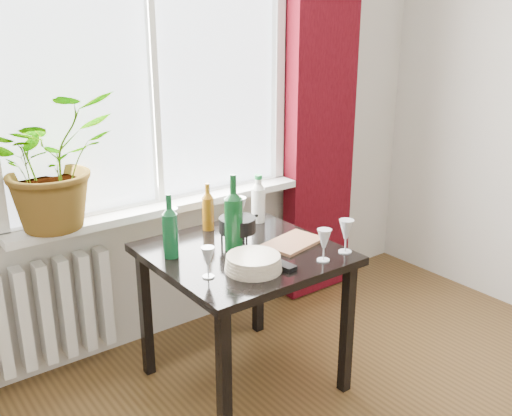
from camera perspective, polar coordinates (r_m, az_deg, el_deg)
window at (r=3.08m, az=-10.49°, el=14.35°), size 1.72×0.08×1.62m
windowsill at (r=3.17m, az=-9.11°, el=0.20°), size 1.72×0.20×0.04m
curtain at (r=3.68m, az=6.56°, el=10.41°), size 0.50×0.12×2.56m
radiator at (r=3.13m, az=-21.33°, el=-10.07°), size 0.80×0.10×0.55m
table at (r=2.80m, az=-1.27°, el=-5.97°), size 0.85×0.85×0.74m
potted_plant at (r=2.84m, az=-19.83°, el=4.45°), size 0.66×0.59×0.65m
wine_bottle_left at (r=2.67m, az=-8.61°, el=-1.75°), size 0.08×0.08×0.31m
wine_bottle_right at (r=2.71m, az=-2.27°, el=-0.38°), size 0.10×0.10×0.38m
bottle_amber at (r=3.00m, az=-4.84°, el=0.17°), size 0.07×0.07×0.26m
cleaning_bottle at (r=3.10m, az=0.23°, el=0.95°), size 0.08×0.08×0.27m
wineglass_front_right at (r=2.64m, az=6.80°, el=-3.68°), size 0.07×0.07×0.16m
wineglass_far_right at (r=2.74m, az=8.98°, el=-2.75°), size 0.09×0.09×0.17m
wineglass_back_center at (r=2.96m, az=-1.76°, el=-0.64°), size 0.11×0.11×0.19m
wineglass_back_left at (r=2.95m, az=-8.37°, el=-1.38°), size 0.07×0.07×0.15m
wineglass_front_left at (r=2.47m, az=-4.82°, el=-5.40°), size 0.07×0.07×0.14m
plate_stack at (r=2.54m, az=-0.27°, el=-5.51°), size 0.28×0.28×0.07m
fondue_pot at (r=2.81m, az=-1.88°, el=-2.33°), size 0.22×0.19×0.14m
tv_remote at (r=2.60m, az=2.23°, el=-5.55°), size 0.08×0.19×0.02m
cutting_board at (r=2.84m, az=3.73°, el=-3.45°), size 0.33×0.25×0.02m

